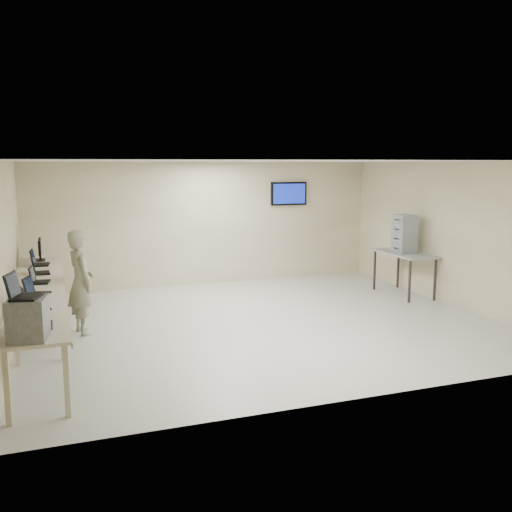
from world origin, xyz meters
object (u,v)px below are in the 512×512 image
object	(u,v)px
equipment_box	(28,319)
soldier	(81,282)
side_table	(404,256)
workbench	(40,292)

from	to	relation	value
equipment_box	soldier	size ratio (longest dim) A/B	0.26
soldier	equipment_box	bearing A→B (deg)	152.45
side_table	soldier	bearing A→B (deg)	-174.94
equipment_box	side_table	xyz separation A→B (m)	(7.25, 3.71, -0.29)
workbench	soldier	size ratio (longest dim) A/B	3.50
workbench	equipment_box	bearing A→B (deg)	-91.31
workbench	equipment_box	distance (m)	2.77
workbench	soldier	bearing A→B (deg)	31.50
soldier	side_table	distance (m)	6.59
workbench	side_table	bearing A→B (deg)	7.63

